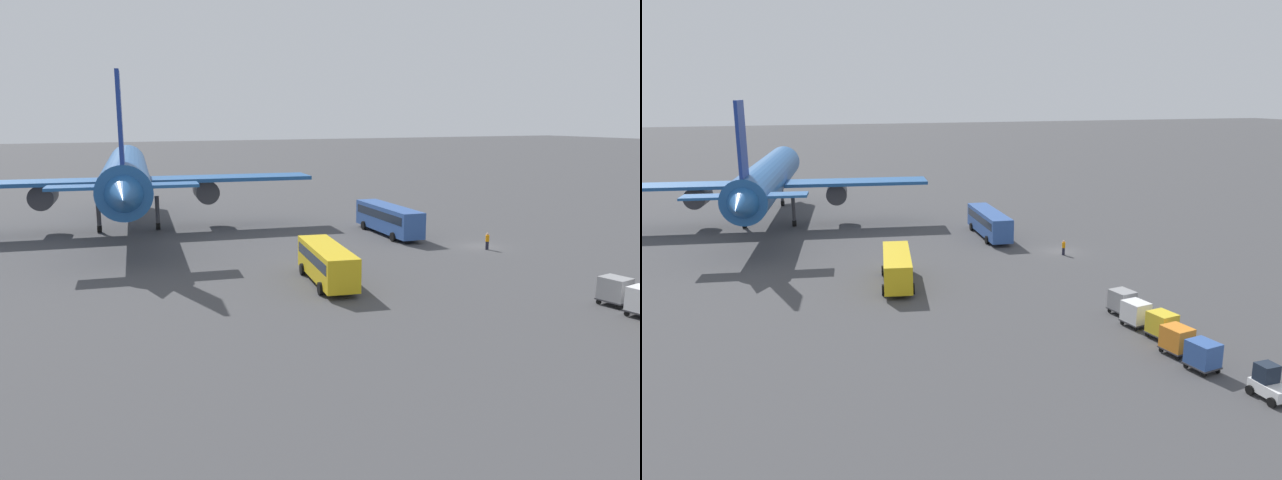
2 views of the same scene
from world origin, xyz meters
TOP-DOWN VIEW (x-y plane):
  - ground_plane at (0.00, 0.00)m, footprint 600.00×600.00m
  - airplane at (25.64, 31.91)m, footprint 50.53×43.56m
  - shuttle_bus_near at (9.84, 5.29)m, footprint 12.81×3.71m
  - shuttle_bus_far at (-6.67, 20.75)m, footprint 10.53×4.34m
  - baggage_tug at (-36.19, 4.02)m, footprint 2.45×1.70m
  - worker_person at (-1.56, 0.40)m, footprint 0.38×0.38m
  - cargo_cart_blue at (-31.81, 5.36)m, footprint 2.26×2.00m
  - cargo_cart_orange at (-29.01, 5.35)m, footprint 2.26×2.00m
  - cargo_cart_yellow at (-26.22, 4.63)m, footprint 2.26×2.00m
  - cargo_cart_white at (-23.43, 5.08)m, footprint 2.26×2.00m
  - cargo_cart_grey at (-20.63, 4.59)m, footprint 2.26×2.00m

SIDE VIEW (x-z plane):
  - ground_plane at x=0.00m, z-range 0.00..0.00m
  - worker_person at x=-1.56m, z-range 0.00..1.74m
  - baggage_tug at x=-36.19m, z-range -0.11..1.99m
  - cargo_cart_blue at x=-31.81m, z-range 0.16..2.22m
  - cargo_cart_orange at x=-29.01m, z-range 0.16..2.22m
  - cargo_cart_yellow at x=-26.22m, z-range 0.16..2.22m
  - cargo_cart_white at x=-23.43m, z-range 0.16..2.22m
  - cargo_cart_grey at x=-20.63m, z-range 0.16..2.22m
  - shuttle_bus_far at x=-6.67m, z-range 0.31..3.37m
  - shuttle_bus_near at x=9.84m, z-range 0.33..3.63m
  - airplane at x=25.64m, z-range -2.14..15.14m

